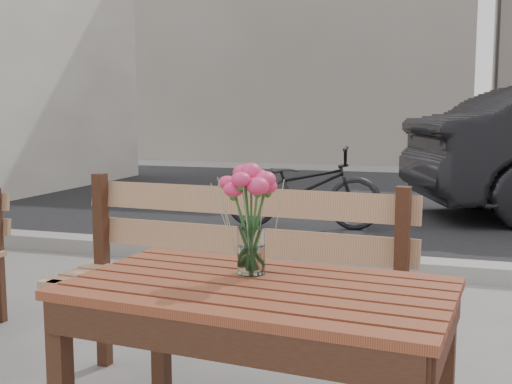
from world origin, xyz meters
TOP-DOWN VIEW (x-y plane):
  - street at (0.00, 5.06)m, footprint 30.00×8.12m
  - backdrop_buildings at (0.17, 14.40)m, footprint 15.50×4.00m
  - main_table at (0.18, 0.01)m, footprint 1.19×0.76m
  - main_bench at (-0.15, 0.69)m, footprint 1.55×0.55m
  - main_vase at (0.12, 0.12)m, footprint 0.19×0.19m
  - bicycle at (-0.78, 4.63)m, footprint 1.68×0.75m

SIDE VIEW (x-z plane):
  - street at x=0.00m, z-range -0.03..0.09m
  - bicycle at x=-0.78m, z-range 0.00..0.85m
  - main_bench at x=-0.15m, z-range 0.10..1.05m
  - main_table at x=0.18m, z-range 0.23..0.93m
  - main_vase at x=0.12m, z-range 0.74..1.09m
  - backdrop_buildings at x=0.17m, z-range -0.40..7.60m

